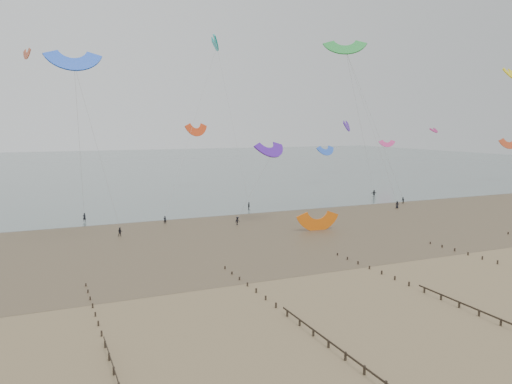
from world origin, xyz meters
The scene contains 6 objects.
ground centered at (0.00, 0.00, 0.00)m, with size 500.00×500.00×0.00m, color brown.
sea_and_shore centered at (-4.08, 34.40, 0.01)m, with size 500.00×665.00×0.03m.
kitesurfer_lead centered at (-14.04, 46.28, 0.81)m, with size 0.59×0.39×1.62m, color black.
kitesurfers centered at (18.56, 49.57, 0.88)m, with size 76.87×22.82×1.87m.
grounded_kite centered at (10.63, 28.91, 0.00)m, with size 6.97×3.65×5.31m, color orange, non-canonical shape.
kites_airborne centered at (-11.07, 87.41, 21.17)m, with size 228.95×126.88×44.67m.
Camera 1 is at (-36.61, -49.87, 19.44)m, focal length 35.00 mm.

